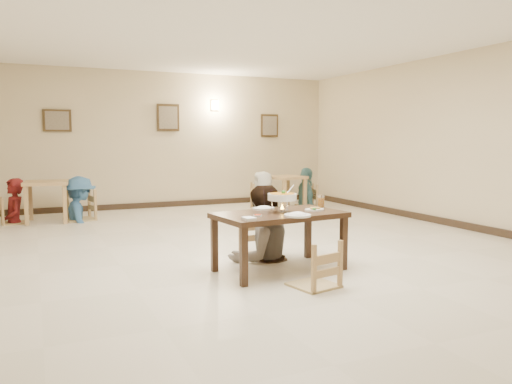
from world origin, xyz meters
name	(u,v)px	position (x,y,z in m)	size (l,w,h in m)	color
floor	(254,252)	(0.00, 0.00, 0.00)	(10.00, 10.00, 0.00)	beige
ceiling	(254,24)	(0.00, 0.00, 3.00)	(10.00, 10.00, 0.00)	white
wall_back	(164,140)	(0.00, 5.00, 1.50)	(10.00, 10.00, 0.00)	beige
wall_right	(476,140)	(4.00, 0.00, 1.50)	(10.00, 10.00, 0.00)	beige
baseboard_back	(165,204)	(0.00, 4.97, 0.06)	(8.00, 0.06, 0.12)	#302217
baseboard_right	(471,227)	(3.97, 0.00, 0.06)	(0.06, 10.00, 0.12)	#302217
picture_a	(57,121)	(-2.20, 4.96, 1.90)	(0.55, 0.04, 0.45)	#3B2915
picture_b	(168,118)	(0.10, 4.96, 2.00)	(0.50, 0.04, 0.60)	#3B2915
picture_c	(270,126)	(2.60, 4.96, 1.85)	(0.45, 0.04, 0.55)	#3B2915
wall_sconce	(215,105)	(1.20, 4.96, 2.30)	(0.16, 0.05, 0.22)	#FFD88C
main_table	(280,219)	(-0.12, -0.99, 0.60)	(1.53, 0.97, 0.68)	#3B2618
chair_far	(261,218)	(-0.03, -0.28, 0.50)	(0.48, 0.48, 1.01)	tan
chair_near	(314,242)	(-0.08, -1.70, 0.46)	(0.43, 0.43, 0.93)	tan
main_diner	(261,185)	(-0.07, -0.37, 0.94)	(0.91, 0.71, 1.88)	gray
curry_warmer	(282,197)	(-0.08, -0.98, 0.85)	(0.37, 0.33, 0.30)	silver
rice_plate_far	(264,208)	(-0.18, -0.68, 0.69)	(0.28, 0.28, 0.06)	white
rice_plate_near	(298,215)	(-0.07, -1.33, 0.69)	(0.29, 0.29, 0.07)	white
fried_plate	(314,209)	(0.32, -1.02, 0.70)	(0.24, 0.24, 0.05)	white
chili_dish	(258,215)	(-0.47, -1.15, 0.69)	(0.10, 0.10, 0.02)	white
napkin_cutlery	(249,219)	(-0.65, -1.33, 0.69)	(0.15, 0.24, 0.03)	white
drink_glass	(321,202)	(0.53, -0.83, 0.75)	(0.08, 0.08, 0.16)	white
bg_table_left	(47,189)	(-2.47, 3.82, 0.62)	(0.83, 0.83, 0.76)	tan
bg_table_right	(286,182)	(2.43, 3.75, 0.57)	(0.84, 0.84, 0.71)	tan
bg_chair_ll	(13,199)	(-3.03, 3.88, 0.45)	(0.42, 0.42, 0.89)	tan
bg_chair_lr	(79,192)	(-1.92, 3.80, 0.54)	(0.51, 0.51, 1.09)	tan
bg_chair_rl	(263,185)	(1.87, 3.76, 0.54)	(0.51, 0.51, 1.08)	tan
bg_chair_rr	(306,186)	(2.99, 3.83, 0.47)	(0.44, 0.44, 0.94)	tan
bg_diner_a	(12,178)	(-3.03, 3.88, 0.82)	(0.60, 0.39, 1.64)	#591214
bg_diner_b	(79,176)	(-1.92, 3.80, 0.83)	(1.07, 0.62, 1.66)	teal
bg_diner_c	(263,171)	(1.87, 3.76, 0.82)	(0.81, 0.52, 1.65)	silver
bg_diner_d	(306,168)	(2.99, 3.83, 0.88)	(1.03, 0.43, 1.76)	slate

